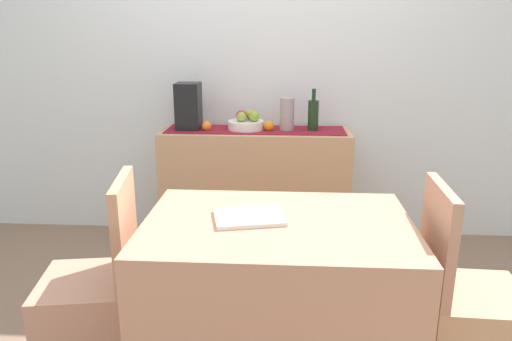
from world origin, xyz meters
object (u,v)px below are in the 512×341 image
(fruit_bowl, at_px, (246,125))
(wine_bottle, at_px, (313,115))
(open_book, at_px, (249,217))
(chair_by_corner, at_px, (467,330))
(chair_near_window, at_px, (94,316))
(ceramic_vase, at_px, (287,114))
(dining_table, at_px, (277,302))
(coffee_maker, at_px, (188,106))
(sideboard_console, at_px, (255,188))

(fruit_bowl, distance_m, wine_bottle, 0.46)
(open_book, xyz_separation_m, chair_by_corner, (0.93, -0.02, -0.48))
(chair_near_window, xyz_separation_m, chair_by_corner, (1.62, -0.00, 0.00))
(fruit_bowl, bearing_deg, ceramic_vase, 0.00)
(dining_table, distance_m, open_book, 0.40)
(dining_table, xyz_separation_m, chair_by_corner, (0.81, 0.00, -0.10))
(open_book, height_order, chair_near_window, chair_near_window)
(chair_near_window, distance_m, chair_by_corner, 1.62)
(coffee_maker, distance_m, dining_table, 1.66)
(sideboard_console, relative_size, fruit_bowl, 5.33)
(fruit_bowl, relative_size, wine_bottle, 0.85)
(sideboard_console, xyz_separation_m, ceramic_vase, (0.21, 0.00, 0.53))
(coffee_maker, bearing_deg, chair_by_corner, -43.96)
(fruit_bowl, height_order, ceramic_vase, ceramic_vase)
(wine_bottle, distance_m, chair_by_corner, 1.66)
(coffee_maker, distance_m, ceramic_vase, 0.67)
(sideboard_console, distance_m, chair_near_window, 1.54)
(fruit_bowl, xyz_separation_m, ceramic_vase, (0.28, 0.00, 0.08))
(dining_table, bearing_deg, fruit_bowl, 99.99)
(chair_near_window, bearing_deg, sideboard_console, 65.63)
(sideboard_console, bearing_deg, chair_by_corner, -54.64)
(fruit_bowl, height_order, chair_by_corner, chair_by_corner)
(ceramic_vase, bearing_deg, open_book, -96.31)
(open_book, bearing_deg, fruit_bowl, 82.64)
(chair_near_window, height_order, chair_by_corner, same)
(fruit_bowl, xyz_separation_m, dining_table, (0.25, -1.40, -0.50))
(open_book, distance_m, chair_by_corner, 1.05)
(wine_bottle, bearing_deg, chair_by_corner, -66.70)
(sideboard_console, xyz_separation_m, open_book, (0.06, -1.38, 0.33))
(wine_bottle, xyz_separation_m, ceramic_vase, (-0.18, -0.00, 0.00))
(open_book, bearing_deg, chair_near_window, 168.64)
(dining_table, relative_size, open_book, 3.91)
(sideboard_console, relative_size, dining_table, 1.18)
(wine_bottle, bearing_deg, chair_near_window, -126.22)
(chair_by_corner, bearing_deg, wine_bottle, 113.30)
(open_book, bearing_deg, coffee_maker, 97.95)
(fruit_bowl, distance_m, coffee_maker, 0.41)
(open_book, bearing_deg, wine_bottle, 63.95)
(wine_bottle, distance_m, open_book, 1.43)
(coffee_maker, relative_size, dining_table, 0.29)
(chair_near_window, bearing_deg, fruit_bowl, 67.94)
(sideboard_console, bearing_deg, fruit_bowl, 180.00)
(fruit_bowl, height_order, coffee_maker, coffee_maker)
(wine_bottle, height_order, coffee_maker, coffee_maker)
(ceramic_vase, relative_size, open_book, 0.79)
(wine_bottle, xyz_separation_m, coffee_maker, (-0.85, -0.00, 0.05))
(fruit_bowl, height_order, wine_bottle, wine_bottle)
(sideboard_console, xyz_separation_m, chair_by_corner, (0.99, -1.40, -0.15))
(coffee_maker, distance_m, chair_near_window, 1.58)
(dining_table, height_order, chair_by_corner, chair_by_corner)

